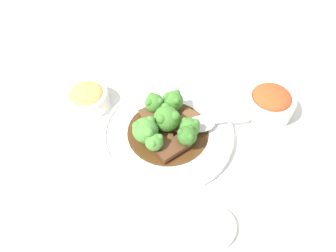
# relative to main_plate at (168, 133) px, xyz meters

# --- Properties ---
(ground_plane) EXTENTS (4.00, 4.00, 0.00)m
(ground_plane) POSITION_rel_main_plate_xyz_m (0.00, 0.00, -0.01)
(ground_plane) COLOR white
(main_plate) EXTENTS (0.28, 0.28, 0.02)m
(main_plate) POSITION_rel_main_plate_xyz_m (0.00, 0.00, 0.00)
(main_plate) COLOR white
(main_plate) RESTS_ON ground_plane
(beef_strip_0) EXTENTS (0.06, 0.08, 0.01)m
(beef_strip_0) POSITION_rel_main_plate_xyz_m (-0.00, 0.04, 0.01)
(beef_strip_0) COLOR brown
(beef_strip_0) RESTS_ON main_plate
(beef_strip_1) EXTENTS (0.05, 0.07, 0.01)m
(beef_strip_1) POSITION_rel_main_plate_xyz_m (0.05, -0.01, 0.02)
(beef_strip_1) COLOR #56331E
(beef_strip_1) RESTS_ON main_plate
(beef_strip_2) EXTENTS (0.06, 0.03, 0.01)m
(beef_strip_2) POSITION_rel_main_plate_xyz_m (-0.04, -0.02, 0.01)
(beef_strip_2) COLOR brown
(beef_strip_2) RESTS_ON main_plate
(beef_strip_3) EXTENTS (0.05, 0.06, 0.01)m
(beef_strip_3) POSITION_rel_main_plate_xyz_m (0.01, -0.02, 0.01)
(beef_strip_3) COLOR brown
(beef_strip_3) RESTS_ON main_plate
(broccoli_floret_0) EXTENTS (0.04, 0.04, 0.05)m
(broccoli_floret_0) POSITION_rel_main_plate_xyz_m (-0.05, 0.04, 0.04)
(broccoli_floret_0) COLOR #7FA84C
(broccoli_floret_0) RESTS_ON main_plate
(broccoli_floret_1) EXTENTS (0.04, 0.04, 0.05)m
(broccoli_floret_1) POSITION_rel_main_plate_xyz_m (-0.06, -0.00, 0.03)
(broccoli_floret_1) COLOR #7FA84C
(broccoli_floret_1) RESTS_ON main_plate
(broccoli_floret_2) EXTENTS (0.04, 0.04, 0.04)m
(broccoli_floret_2) POSITION_rel_main_plate_xyz_m (0.03, 0.03, 0.03)
(broccoli_floret_2) COLOR #7FA84C
(broccoli_floret_2) RESTS_ON main_plate
(broccoli_floret_3) EXTENTS (0.05, 0.05, 0.06)m
(broccoli_floret_3) POSITION_rel_main_plate_xyz_m (0.00, -0.05, 0.04)
(broccoli_floret_3) COLOR #8EB756
(broccoli_floret_3) RESTS_ON main_plate
(broccoli_floret_4) EXTENTS (0.06, 0.06, 0.06)m
(broccoli_floret_4) POSITION_rel_main_plate_xyz_m (-0.01, 0.00, 0.04)
(broccoli_floret_4) COLOR #7FA84C
(broccoli_floret_4) RESTS_ON main_plate
(broccoli_floret_5) EXTENTS (0.04, 0.04, 0.04)m
(broccoli_floret_5) POSITION_rel_main_plate_xyz_m (0.03, -0.05, 0.04)
(broccoli_floret_5) COLOR #7FA84C
(broccoli_floret_5) RESTS_ON main_plate
(broccoli_floret_6) EXTENTS (0.04, 0.04, 0.05)m
(broccoli_floret_6) POSITION_rel_main_plate_xyz_m (0.05, 0.02, 0.04)
(broccoli_floret_6) COLOR #7FA84C
(broccoli_floret_6) RESTS_ON main_plate
(serving_spoon) EXTENTS (0.09, 0.22, 0.01)m
(serving_spoon) POSITION_rel_main_plate_xyz_m (0.03, 0.08, 0.02)
(serving_spoon) COLOR silver
(serving_spoon) RESTS_ON main_plate
(side_bowl_kimchi) EXTENTS (0.11, 0.11, 0.06)m
(side_bowl_kimchi) POSITION_rel_main_plate_xyz_m (0.04, 0.24, 0.02)
(side_bowl_kimchi) COLOR white
(side_bowl_kimchi) RESTS_ON ground_plane
(side_bowl_appetizer) EXTENTS (0.10, 0.10, 0.05)m
(side_bowl_appetizer) POSITION_rel_main_plate_xyz_m (-0.17, -0.12, 0.01)
(side_bowl_appetizer) COLOR white
(side_bowl_appetizer) RESTS_ON ground_plane
(sauce_dish) EXTENTS (0.08, 0.08, 0.01)m
(sauce_dish) POSITION_rel_main_plate_xyz_m (0.22, -0.02, -0.00)
(sauce_dish) COLOR white
(sauce_dish) RESTS_ON ground_plane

